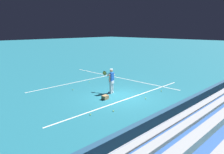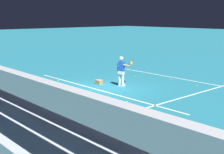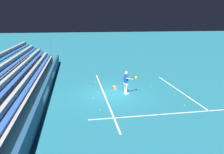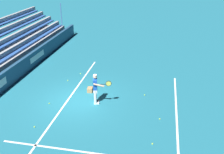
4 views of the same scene
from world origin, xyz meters
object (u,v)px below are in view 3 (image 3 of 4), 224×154
object	(u,v)px
tennis_ball_far_right	(94,98)
tennis_ball_near_player	(152,86)
tennis_ball_toward_net	(90,86)
tennis_ball_midcourt	(100,110)
tennis_player	(126,83)
ball_box_cardboard	(114,88)
tennis_ball_on_baseline	(95,82)
tennis_ball_by_box	(175,95)
tennis_ball_stray_back	(184,105)

from	to	relation	value
tennis_ball_far_right	tennis_ball_near_player	size ratio (longest dim) A/B	1.00
tennis_ball_toward_net	tennis_ball_midcourt	bearing A→B (deg)	2.62
tennis_player	ball_box_cardboard	world-z (taller)	tennis_player
tennis_ball_near_player	tennis_ball_midcourt	bearing A→B (deg)	-49.15
tennis_ball_on_baseline	tennis_ball_toward_net	size ratio (longest dim) A/B	1.00
ball_box_cardboard	tennis_ball_by_box	size ratio (longest dim) A/B	6.06
tennis_ball_stray_back	tennis_ball_near_player	world-z (taller)	same
tennis_player	tennis_ball_midcourt	bearing A→B (deg)	-39.46
tennis_ball_midcourt	tennis_ball_stray_back	bearing A→B (deg)	88.38
tennis_ball_on_baseline	tennis_ball_toward_net	distance (m)	1.31
tennis_ball_toward_net	tennis_ball_far_right	bearing A→B (deg)	0.47
tennis_ball_stray_back	tennis_ball_by_box	xyz separation A→B (m)	(-2.00, 0.25, 0.00)
ball_box_cardboard	tennis_ball_by_box	distance (m)	4.75
ball_box_cardboard	tennis_ball_toward_net	size ratio (longest dim) A/B	6.06
tennis_ball_by_box	tennis_ball_on_baseline	bearing A→B (deg)	-129.51
tennis_ball_on_baseline	tennis_ball_far_right	world-z (taller)	same
tennis_player	ball_box_cardboard	xyz separation A→B (m)	(-1.26, -0.70, -0.76)
tennis_ball_stray_back	tennis_ball_on_baseline	distance (m)	8.46
tennis_ball_far_right	tennis_ball_midcourt	bearing A→B (deg)	5.55
tennis_ball_by_box	tennis_ball_on_baseline	xyz separation A→B (m)	(-4.59, -5.56, 0.00)
ball_box_cardboard	tennis_ball_on_baseline	size ratio (longest dim) A/B	6.06
tennis_ball_midcourt	tennis_ball_by_box	bearing A→B (deg)	107.59
tennis_ball_near_player	tennis_ball_by_box	bearing A→B (deg)	21.91
tennis_player	tennis_ball_toward_net	distance (m)	3.61
tennis_ball_midcourt	tennis_player	bearing A→B (deg)	140.54
tennis_ball_far_right	tennis_ball_stray_back	bearing A→B (deg)	67.76
tennis_ball_stray_back	tennis_ball_midcourt	bearing A→B (deg)	-91.62
tennis_ball_toward_net	tennis_ball_near_player	xyz separation A→B (m)	(1.01, 5.10, 0.00)
tennis_ball_on_baseline	tennis_ball_far_right	size ratio (longest dim) A/B	1.00
tennis_ball_by_box	tennis_ball_near_player	world-z (taller)	same
ball_box_cardboard	tennis_ball_by_box	world-z (taller)	ball_box_cardboard
tennis_ball_stray_back	tennis_ball_near_player	bearing A→B (deg)	-170.90
tennis_ball_toward_net	tennis_ball_on_baseline	bearing A→B (deg)	158.00
tennis_ball_by_box	tennis_ball_stray_back	bearing A→B (deg)	-7.17
tennis_player	tennis_ball_by_box	size ratio (longest dim) A/B	25.98
ball_box_cardboard	tennis_ball_stray_back	world-z (taller)	ball_box_cardboard
tennis_ball_toward_net	tennis_ball_far_right	xyz separation A→B (m)	(3.01, 0.02, 0.00)
tennis_ball_on_baseline	tennis_ball_near_player	distance (m)	5.12
tennis_ball_far_right	tennis_ball_near_player	xyz separation A→B (m)	(-2.00, 5.08, 0.00)
tennis_ball_by_box	tennis_ball_far_right	distance (m)	6.04
tennis_ball_far_right	ball_box_cardboard	bearing A→B (deg)	135.44
ball_box_cardboard	tennis_ball_on_baseline	world-z (taller)	ball_box_cardboard
tennis_player	tennis_ball_by_box	distance (m)	3.74
tennis_ball_near_player	ball_box_cardboard	bearing A→B (deg)	-87.30
tennis_ball_midcourt	tennis_ball_by_box	size ratio (longest dim) A/B	1.00
ball_box_cardboard	tennis_ball_toward_net	distance (m)	2.18
tennis_ball_stray_back	tennis_ball_on_baseline	size ratio (longest dim) A/B	1.00
tennis_player	tennis_ball_by_box	xyz separation A→B (m)	(0.95, 3.51, -0.86)
tennis_ball_near_player	tennis_ball_stray_back	bearing A→B (deg)	9.10
tennis_ball_midcourt	tennis_ball_by_box	xyz separation A→B (m)	(-1.84, 5.81, 0.00)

